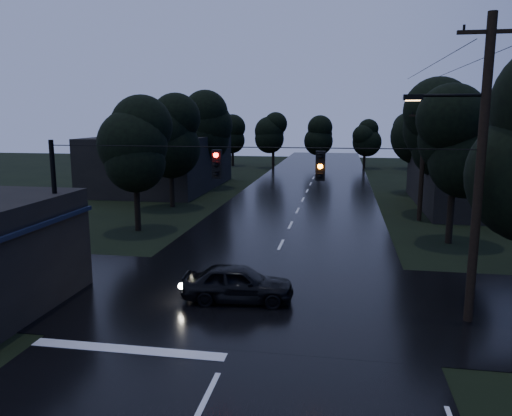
% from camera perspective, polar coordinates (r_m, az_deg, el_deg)
% --- Properties ---
extents(main_road, '(12.00, 120.00, 0.02)m').
position_cam_1_polar(main_road, '(36.74, 4.76, -0.34)').
color(main_road, black).
rests_on(main_road, ground).
extents(cross_street, '(60.00, 9.00, 0.02)m').
position_cam_1_polar(cross_street, '(19.47, -0.04, -10.15)').
color(cross_street, black).
rests_on(cross_street, ground).
extents(building_far_right, '(10.00, 14.00, 4.40)m').
position_cam_1_polar(building_far_right, '(41.68, 24.91, 3.06)').
color(building_far_right, black).
rests_on(building_far_right, ground).
extents(building_far_left, '(10.00, 16.00, 5.00)m').
position_cam_1_polar(building_far_left, '(49.24, -10.62, 5.20)').
color(building_far_left, black).
rests_on(building_far_left, ground).
extents(utility_pole_main, '(3.50, 0.30, 10.00)m').
position_cam_1_polar(utility_pole_main, '(17.57, 23.97, 4.35)').
color(utility_pole_main, black).
rests_on(utility_pole_main, ground).
extents(utility_pole_far, '(2.00, 0.30, 7.50)m').
position_cam_1_polar(utility_pole_far, '(34.48, 18.48, 4.96)').
color(utility_pole_far, black).
rests_on(utility_pole_far, ground).
extents(anchor_pole_left, '(0.18, 0.18, 6.00)m').
position_cam_1_polar(anchor_pole_left, '(20.38, -21.83, -1.21)').
color(anchor_pole_left, black).
rests_on(anchor_pole_left, ground).
extents(span_signals, '(15.00, 0.37, 1.12)m').
position_cam_1_polar(span_signals, '(17.22, 1.21, 5.09)').
color(span_signals, black).
rests_on(span_signals, ground).
extents(tree_left_a, '(3.92, 3.92, 8.26)m').
position_cam_1_polar(tree_left_a, '(30.52, -13.72, 7.13)').
color(tree_left_a, black).
rests_on(tree_left_a, ground).
extents(tree_left_b, '(4.20, 4.20, 8.85)m').
position_cam_1_polar(tree_left_b, '(38.16, -9.77, 8.44)').
color(tree_left_b, black).
rests_on(tree_left_b, ground).
extents(tree_left_c, '(4.48, 4.48, 9.44)m').
position_cam_1_polar(tree_left_c, '(47.86, -6.44, 9.35)').
color(tree_left_c, black).
rests_on(tree_left_c, ground).
extents(tree_right_a, '(4.20, 4.20, 8.85)m').
position_cam_1_polar(tree_right_a, '(28.60, 21.85, 7.23)').
color(tree_right_a, black).
rests_on(tree_right_a, ground).
extents(tree_right_b, '(4.48, 4.48, 9.44)m').
position_cam_1_polar(tree_right_b, '(36.55, 20.25, 8.46)').
color(tree_right_b, black).
rests_on(tree_right_b, ground).
extents(tree_right_c, '(4.76, 4.76, 10.03)m').
position_cam_1_polar(tree_right_c, '(46.51, 18.82, 9.30)').
color(tree_right_c, black).
rests_on(tree_right_c, ground).
extents(car, '(4.26, 1.99, 1.41)m').
position_cam_1_polar(car, '(18.87, -2.05, -8.57)').
color(car, black).
rests_on(car, ground).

